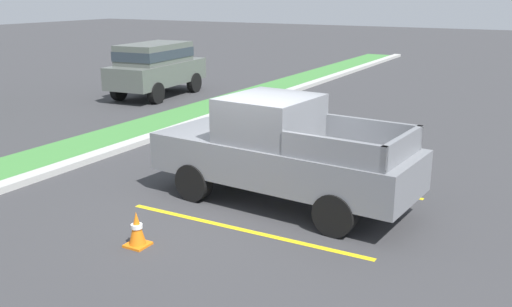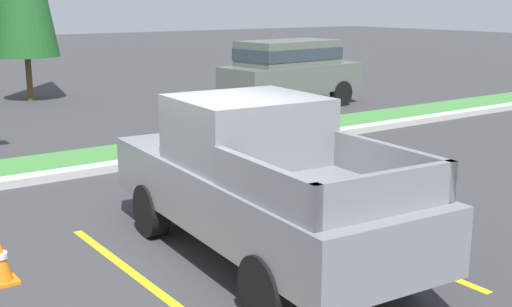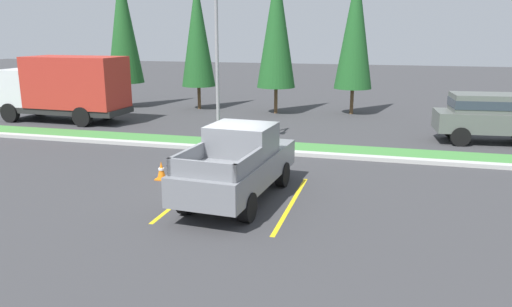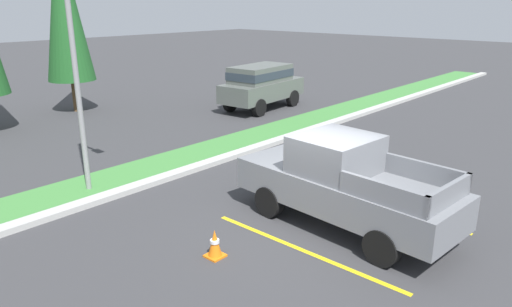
{
  "view_description": "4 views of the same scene",
  "coord_description": "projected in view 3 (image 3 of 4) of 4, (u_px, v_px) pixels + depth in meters",
  "views": [
    {
      "loc": [
        -8.98,
        -5.17,
        4.02
      ],
      "look_at": [
        1.0,
        0.42,
        0.76
      ],
      "focal_mm": 39.9,
      "sensor_mm": 36.0,
      "label": 1
    },
    {
      "loc": [
        -4.25,
        -7.02,
        3.28
      ],
      "look_at": [
        0.3,
        -0.66,
        1.48
      ],
      "focal_mm": 46.34,
      "sensor_mm": 36.0,
      "label": 2
    },
    {
      "loc": [
        4.44,
        -13.28,
        4.66
      ],
      "look_at": [
        0.96,
        -0.26,
        1.32
      ],
      "focal_mm": 34.69,
      "sensor_mm": 36.0,
      "label": 3
    },
    {
      "loc": [
        -8.27,
        -5.63,
        4.95
      ],
      "look_at": [
        0.06,
        1.85,
        1.37
      ],
      "focal_mm": 33.3,
      "sensor_mm": 36.0,
      "label": 4
    }
  ],
  "objects": [
    {
      "name": "cypress_tree_right_inner",
      "position": [
        355.0,
        28.0,
        27.44
      ],
      "size": [
        2.13,
        2.13,
        8.21
      ],
      "color": "brown",
      "rests_on": "ground"
    },
    {
      "name": "cargo_truck_distant",
      "position": [
        66.0,
        86.0,
        25.82
      ],
      "size": [
        6.87,
        2.67,
        3.4
      ],
      "color": "black",
      "rests_on": "ground"
    },
    {
      "name": "street_light",
      "position": [
        216.0,
        46.0,
        19.67
      ],
      "size": [
        0.24,
        1.49,
        7.09
      ],
      "color": "gray",
      "rests_on": "ground"
    },
    {
      "name": "traffic_cone",
      "position": [
        161.0,
        171.0,
        15.9
      ],
      "size": [
        0.36,
        0.36,
        0.6
      ],
      "color": "orange",
      "rests_on": "ground"
    },
    {
      "name": "curb_strip",
      "position": [
        267.0,
        151.0,
        19.36
      ],
      "size": [
        56.0,
        0.4,
        0.15
      ],
      "primitive_type": "cube",
      "color": "#B2B2AD",
      "rests_on": "ground"
    },
    {
      "name": "cypress_tree_left_inner",
      "position": [
        197.0,
        32.0,
        29.41
      ],
      "size": [
        2.02,
        2.02,
        7.78
      ],
      "color": "brown",
      "rests_on": "ground"
    },
    {
      "name": "parking_line_near",
      "position": [
        188.0,
        194.0,
        14.52
      ],
      "size": [
        0.12,
        4.8,
        0.01
      ],
      "primitive_type": "cube",
      "color": "yellow",
      "rests_on": "ground"
    },
    {
      "name": "suv_distant",
      "position": [
        491.0,
        114.0,
        20.9
      ],
      "size": [
        4.74,
        2.26,
        2.1
      ],
      "color": "black",
      "rests_on": "ground"
    },
    {
      "name": "cypress_tree_center",
      "position": [
        277.0,
        26.0,
        27.65
      ],
      "size": [
        2.19,
        2.19,
        8.41
      ],
      "color": "brown",
      "rests_on": "ground"
    },
    {
      "name": "pickup_truck_main",
      "position": [
        239.0,
        163.0,
        13.93
      ],
      "size": [
        2.29,
        5.36,
        2.1
      ],
      "color": "black",
      "rests_on": "ground"
    },
    {
      "name": "grass_median",
      "position": [
        273.0,
        146.0,
        20.4
      ],
      "size": [
        56.0,
        1.8,
        0.06
      ],
      "primitive_type": "cube",
      "color": "#42843D",
      "rests_on": "ground"
    },
    {
      "name": "cypress_tree_leftmost",
      "position": [
        123.0,
        25.0,
        30.06
      ],
      "size": [
        2.22,
        2.22,
        8.53
      ],
      "color": "brown",
      "rests_on": "ground"
    },
    {
      "name": "parking_line_far",
      "position": [
        292.0,
        203.0,
        13.74
      ],
      "size": [
        0.12,
        4.8,
        0.01
      ],
      "primitive_type": "cube",
      "color": "yellow",
      "rests_on": "ground"
    },
    {
      "name": "ground_plane",
      "position": [
        227.0,
        192.0,
        14.69
      ],
      "size": [
        120.0,
        120.0,
        0.0
      ],
      "primitive_type": "plane",
      "color": "#38383A"
    }
  ]
}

